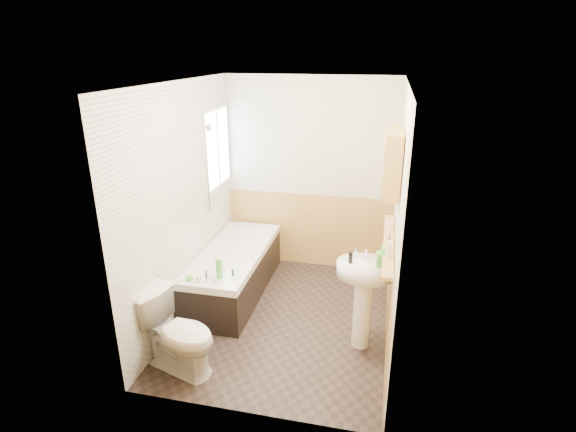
% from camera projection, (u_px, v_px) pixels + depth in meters
% --- Properties ---
extents(floor, '(2.80, 2.80, 0.00)m').
position_uv_depth(floor, '(285.00, 318.00, 4.95)').
color(floor, black).
rests_on(floor, ground).
extents(ceiling, '(2.80, 2.80, 0.00)m').
position_uv_depth(ceiling, '(284.00, 82.00, 4.07)').
color(ceiling, white).
rests_on(ceiling, ground).
extents(wall_back, '(2.20, 0.02, 2.50)m').
position_uv_depth(wall_back, '(309.00, 175.00, 5.80)').
color(wall_back, beige).
rests_on(wall_back, ground).
extents(wall_front, '(2.20, 0.02, 2.50)m').
position_uv_depth(wall_front, '(240.00, 277.00, 3.22)').
color(wall_front, beige).
rests_on(wall_front, ground).
extents(wall_left, '(0.02, 2.80, 2.50)m').
position_uv_depth(wall_left, '(182.00, 204.00, 4.74)').
color(wall_left, beige).
rests_on(wall_left, ground).
extents(wall_right, '(0.02, 2.80, 2.50)m').
position_uv_depth(wall_right, '(398.00, 221.00, 4.28)').
color(wall_right, beige).
rests_on(wall_right, ground).
extents(wainscot_right, '(0.01, 2.80, 1.00)m').
position_uv_depth(wainscot_right, '(389.00, 289.00, 4.55)').
color(wainscot_right, tan).
rests_on(wainscot_right, wall_right).
extents(wainscot_front, '(2.20, 0.01, 1.00)m').
position_uv_depth(wainscot_front, '(245.00, 361.00, 3.50)').
color(wainscot_front, tan).
rests_on(wainscot_front, wall_front).
extents(wainscot_back, '(2.20, 0.01, 1.00)m').
position_uv_depth(wainscot_back, '(308.00, 230.00, 6.04)').
color(wainscot_back, tan).
rests_on(wainscot_back, wall_back).
extents(tile_cladding_left, '(0.01, 2.80, 2.50)m').
position_uv_depth(tile_cladding_left, '(184.00, 204.00, 4.73)').
color(tile_cladding_left, white).
rests_on(tile_cladding_left, wall_left).
extents(tile_return_back, '(0.75, 0.01, 1.50)m').
position_uv_depth(tile_return_back, '(254.00, 135.00, 5.75)').
color(tile_return_back, white).
rests_on(tile_return_back, wall_back).
extents(window, '(0.03, 0.79, 0.99)m').
position_uv_depth(window, '(217.00, 148.00, 5.45)').
color(window, white).
rests_on(window, wall_left).
extents(bathtub, '(0.70, 1.80, 0.69)m').
position_uv_depth(bathtub, '(234.00, 270.00, 5.39)').
color(bathtub, black).
rests_on(bathtub, floor).
extents(shower_riser, '(0.10, 0.08, 1.20)m').
position_uv_depth(shower_riser, '(207.00, 154.00, 5.10)').
color(shower_riser, silver).
rests_on(shower_riser, wall_left).
extents(toilet, '(0.85, 0.64, 0.75)m').
position_uv_depth(toilet, '(178.00, 333.00, 4.06)').
color(toilet, white).
rests_on(toilet, floor).
extents(sink, '(0.54, 0.43, 1.03)m').
position_uv_depth(sink, '(364.00, 287.00, 4.28)').
color(sink, white).
rests_on(sink, floor).
extents(pine_shelf, '(0.10, 1.50, 0.03)m').
position_uv_depth(pine_shelf, '(389.00, 243.00, 4.34)').
color(pine_shelf, tan).
rests_on(pine_shelf, wall_right).
extents(medicine_cabinet, '(0.16, 0.63, 0.57)m').
position_uv_depth(medicine_cabinet, '(392.00, 162.00, 3.98)').
color(medicine_cabinet, tan).
rests_on(medicine_cabinet, wall_right).
extents(foam_can, '(0.05, 0.05, 0.15)m').
position_uv_depth(foam_can, '(389.00, 250.00, 3.98)').
color(foam_can, silver).
rests_on(foam_can, pine_shelf).
extents(green_bottle, '(0.06, 0.06, 0.23)m').
position_uv_depth(green_bottle, '(389.00, 240.00, 4.08)').
color(green_bottle, purple).
rests_on(green_bottle, pine_shelf).
extents(black_jar, '(0.07, 0.07, 0.04)m').
position_uv_depth(black_jar, '(389.00, 224.00, 4.71)').
color(black_jar, silver).
rests_on(black_jar, pine_shelf).
extents(soap_bottle, '(0.10, 0.20, 0.09)m').
position_uv_depth(soap_bottle, '(381.00, 261.00, 4.11)').
color(soap_bottle, '#59C647').
rests_on(soap_bottle, sink).
extents(clear_bottle, '(0.04, 0.04, 0.11)m').
position_uv_depth(clear_bottle, '(351.00, 258.00, 4.16)').
color(clear_bottle, black).
rests_on(clear_bottle, sink).
extents(blue_gel, '(0.07, 0.06, 0.22)m').
position_uv_depth(blue_gel, '(219.00, 269.00, 4.62)').
color(blue_gel, '#59C647').
rests_on(blue_gel, bathtub).
extents(cream_jar, '(0.09, 0.09, 0.05)m').
position_uv_depth(cream_jar, '(190.00, 279.00, 4.60)').
color(cream_jar, '#59C647').
rests_on(cream_jar, bathtub).
extents(orange_bottle, '(0.03, 0.03, 0.07)m').
position_uv_depth(orange_bottle, '(233.00, 273.00, 4.69)').
color(orange_bottle, navy).
rests_on(orange_bottle, bathtub).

